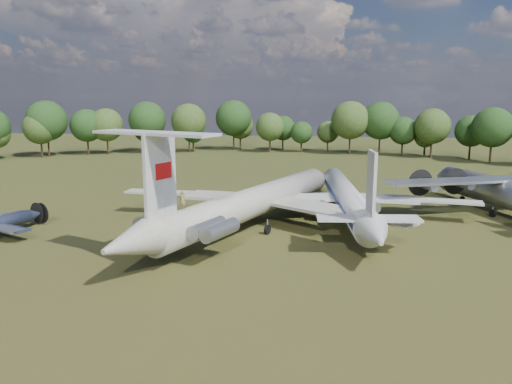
% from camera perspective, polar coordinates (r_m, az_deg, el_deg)
% --- Properties ---
extents(ground, '(300.00, 300.00, 0.00)m').
position_cam_1_polar(ground, '(62.23, -5.21, -4.27)').
color(ground, '#233A13').
rests_on(ground, ground).
extents(il62_airliner, '(56.44, 63.23, 5.11)m').
position_cam_1_polar(il62_airliner, '(62.29, -0.25, -1.78)').
color(il62_airliner, silver).
rests_on(il62_airliner, ground).
extents(tu104_jet, '(39.07, 49.45, 4.63)m').
position_cam_1_polar(tu104_jet, '(67.21, 10.37, -1.24)').
color(tu104_jet, silver).
rests_on(tu104_jet, ground).
extents(an12_transport, '(44.99, 47.34, 4.99)m').
position_cam_1_polar(an12_transport, '(77.26, 26.50, -0.51)').
color(an12_transport, '#A3A5AB').
rests_on(an12_transport, ground).
extents(person_on_il62, '(0.80, 0.63, 1.95)m').
position_cam_1_polar(person_on_il62, '(49.89, -8.42, -0.93)').
color(person_on_il62, '#967E4C').
rests_on(person_on_il62, il62_airliner).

